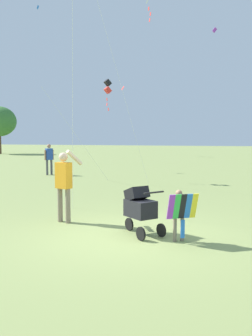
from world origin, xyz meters
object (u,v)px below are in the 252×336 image
person_adult_flyer (64,180)px  kite_green_novelty (147,6)px  kite_orange_delta (107,87)px  person_sitting_far (49,157)px  child_with_butterfly_kite (180,210)px  stroller (140,206)px

person_adult_flyer → kite_green_novelty: bearing=83.5°
kite_orange_delta → person_sitting_far: size_ratio=2.87×
child_with_butterfly_kite → kite_orange_delta: 10.81m
kite_green_novelty → person_sitting_far: (-5.58, 2.89, -6.21)m
person_adult_flyer → kite_orange_delta: kite_orange_delta is taller
child_with_butterfly_kite → kite_orange_delta: kite_orange_delta is taller
stroller → person_sitting_far: (-6.77, 10.54, 0.33)m
person_adult_flyer → stroller: bearing=-19.4°
kite_orange_delta → kite_green_novelty: (2.02, -1.34, 2.95)m
person_adult_flyer → stroller: (1.98, -0.70, -0.41)m
child_with_butterfly_kite → person_sitting_far: size_ratio=0.65×
child_with_butterfly_kite → person_sitting_far: (-7.64, 10.89, 0.31)m
child_with_butterfly_kite → kite_green_novelty: (-2.06, 8.01, 6.52)m
child_with_butterfly_kite → kite_orange_delta: bearing=113.6°
child_with_butterfly_kite → person_sitting_far: person_sitting_far is taller
person_adult_flyer → stroller: size_ratio=1.70×
kite_orange_delta → stroller: bearing=-70.3°
kite_orange_delta → child_with_butterfly_kite: bearing=-66.4°
person_adult_flyer → person_sitting_far: bearing=116.0°
stroller → kite_green_novelty: kite_green_novelty is taller
kite_orange_delta → kite_green_novelty: kite_green_novelty is taller
kite_green_novelty → person_sitting_far: kite_green_novelty is taller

